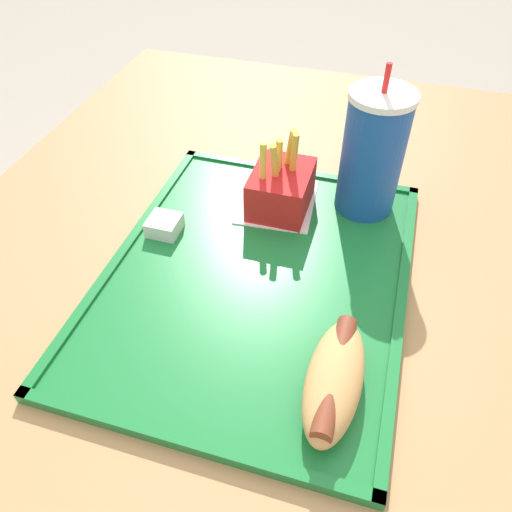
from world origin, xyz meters
TOP-DOWN VIEW (x-y plane):
  - dining_table at (0.00, 0.00)m, footprint 1.28×0.86m
  - food_tray at (-0.03, 0.01)m, footprint 0.46×0.36m
  - paper_napkin at (-0.17, -0.00)m, footprint 0.13×0.11m
  - soda_cup at (-0.20, 0.12)m, footprint 0.08×0.08m
  - hot_dog_far at (0.10, 0.13)m, footprint 0.14×0.06m
  - fries_carton at (-0.16, 0.01)m, footprint 0.10×0.08m
  - sauce_cup_mayo at (-0.07, -0.13)m, footprint 0.04×0.04m

SIDE VIEW (x-z plane):
  - dining_table at x=0.00m, z-range 0.00..0.77m
  - food_tray at x=-0.03m, z-range 0.77..0.78m
  - paper_napkin at x=-0.17m, z-range 0.78..0.78m
  - sauce_cup_mayo at x=-0.07m, z-range 0.78..0.80m
  - hot_dog_far at x=0.10m, z-range 0.78..0.82m
  - fries_carton at x=-0.16m, z-range 0.75..0.87m
  - soda_cup at x=-0.20m, z-range 0.76..0.96m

